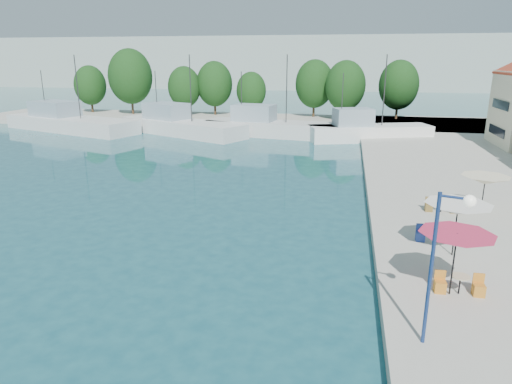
% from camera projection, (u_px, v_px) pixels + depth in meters
% --- Properties ---
extents(quay_far, '(90.00, 16.00, 0.60)m').
position_uv_depth(quay_far, '(263.00, 121.00, 68.11)').
color(quay_far, '#AEAB9D').
rests_on(quay_far, ground).
extents(hill_west, '(180.00, 40.00, 16.00)m').
position_uv_depth(hill_west, '(250.00, 63.00, 157.61)').
color(hill_west, '#9BAA9F').
rests_on(hill_west, ground).
extents(hill_east, '(140.00, 40.00, 12.00)m').
position_uv_depth(hill_east, '(451.00, 68.00, 163.79)').
color(hill_east, '#9BAA9F').
rests_on(hill_east, ground).
extents(trawler_01, '(21.00, 11.74, 10.20)m').
position_uv_depth(trawler_01, '(68.00, 122.00, 61.28)').
color(trawler_01, silver).
rests_on(trawler_01, ground).
extents(trawler_02, '(18.42, 12.20, 10.20)m').
position_uv_depth(trawler_02, '(179.00, 126.00, 58.37)').
color(trawler_02, silver).
rests_on(trawler_02, ground).
extents(trawler_03, '(17.29, 6.88, 10.20)m').
position_uv_depth(trawler_03, '(270.00, 127.00, 56.99)').
color(trawler_03, silver).
rests_on(trawler_03, ground).
extents(trawler_04, '(14.64, 7.98, 10.20)m').
position_uv_depth(trawler_04, '(367.00, 132.00, 53.54)').
color(trawler_04, white).
rests_on(trawler_04, ground).
extents(tree_01, '(5.20, 5.20, 7.69)m').
position_uv_depth(tree_01, '(90.00, 85.00, 76.09)').
color(tree_01, '#3F2B19').
rests_on(tree_01, quay_far).
extents(tree_02, '(6.98, 6.98, 10.33)m').
position_uv_depth(tree_02, '(130.00, 76.00, 73.13)').
color(tree_02, '#3F2B19').
rests_on(tree_02, quay_far).
extents(tree_03, '(5.16, 5.16, 7.63)m').
position_uv_depth(tree_03, '(184.00, 87.00, 72.03)').
color(tree_03, '#3F2B19').
rests_on(tree_03, quay_far).
extents(tree_04, '(5.67, 5.67, 8.40)m').
position_uv_depth(tree_04, '(215.00, 84.00, 72.48)').
color(tree_04, '#3F2B19').
rests_on(tree_04, quay_far).
extents(tree_05, '(4.61, 4.61, 6.82)m').
position_uv_depth(tree_05, '(251.00, 91.00, 70.85)').
color(tree_05, '#3F2B19').
rests_on(tree_05, quay_far).
extents(tree_06, '(5.85, 5.85, 8.67)m').
position_uv_depth(tree_06, '(314.00, 84.00, 69.82)').
color(tree_06, '#3F2B19').
rests_on(tree_06, quay_far).
extents(tree_07, '(5.78, 5.78, 8.56)m').
position_uv_depth(tree_07, '(345.00, 86.00, 66.16)').
color(tree_07, '#3F2B19').
rests_on(tree_07, quay_far).
extents(tree_08, '(5.82, 5.82, 8.61)m').
position_uv_depth(tree_08, '(399.00, 85.00, 67.43)').
color(tree_08, '#3F2B19').
rests_on(tree_08, quay_far).
extents(umbrella_pink, '(2.80, 2.80, 2.49)m').
position_uv_depth(umbrella_pink, '(456.00, 240.00, 16.93)').
color(umbrella_pink, black).
rests_on(umbrella_pink, quay_right).
extents(umbrella_white, '(2.98, 2.98, 2.49)m').
position_uv_depth(umbrella_white, '(458.00, 209.00, 20.41)').
color(umbrella_white, black).
rests_on(umbrella_white, quay_right).
extents(umbrella_cream, '(2.75, 2.75, 2.19)m').
position_uv_depth(umbrella_cream, '(485.00, 180.00, 26.46)').
color(umbrella_cream, black).
rests_on(umbrella_cream, quay_right).
extents(cafe_table_01, '(1.82, 0.70, 0.76)m').
position_uv_depth(cafe_table_01, '(459.00, 287.00, 17.50)').
color(cafe_table_01, black).
rests_on(cafe_table_01, quay_right).
extents(cafe_table_02, '(1.82, 0.70, 0.76)m').
position_uv_depth(cafe_table_02, '(435.00, 236.00, 22.48)').
color(cafe_table_02, black).
rests_on(cafe_table_02, quay_right).
extents(cafe_table_03, '(1.82, 0.70, 0.76)m').
position_uv_depth(cafe_table_03, '(441.00, 207.00, 26.88)').
color(cafe_table_03, black).
rests_on(cafe_table_03, quay_right).
extents(street_lamp, '(1.00, 0.49, 5.03)m').
position_uv_depth(street_lamp, '(446.00, 243.00, 13.46)').
color(street_lamp, navy).
rests_on(street_lamp, quay_right).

